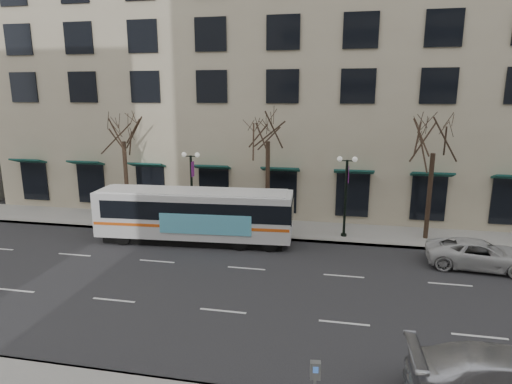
% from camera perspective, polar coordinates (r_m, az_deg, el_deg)
% --- Properties ---
extents(ground, '(160.00, 160.00, 0.00)m').
position_cam_1_polar(ground, '(20.67, -2.69, -12.59)').
color(ground, black).
rests_on(ground, ground).
extents(sidewalk_far, '(80.00, 4.00, 0.15)m').
position_cam_1_polar(sidewalk_far, '(28.50, 11.59, -5.38)').
color(sidewalk_far, gray).
rests_on(sidewalk_far, ground).
extents(building_hotel, '(40.00, 20.00, 24.00)m').
position_cam_1_polar(building_hotel, '(39.77, 1.75, 17.39)').
color(building_hotel, tan).
rests_on(building_hotel, ground).
extents(tree_far_left, '(3.60, 3.60, 8.34)m').
position_cam_1_polar(tree_far_left, '(30.66, -17.36, 8.23)').
color(tree_far_left, black).
rests_on(tree_far_left, ground).
extents(tree_far_mid, '(3.60, 3.60, 8.55)m').
position_cam_1_polar(tree_far_mid, '(27.35, 1.61, 8.74)').
color(tree_far_mid, black).
rests_on(tree_far_mid, ground).
extents(tree_far_right, '(3.60, 3.60, 8.06)m').
position_cam_1_polar(tree_far_right, '(27.56, 22.71, 6.77)').
color(tree_far_right, black).
rests_on(tree_far_right, ground).
extents(lamp_post_left, '(1.22, 0.45, 5.21)m').
position_cam_1_polar(lamp_post_left, '(28.60, -8.56, 0.76)').
color(lamp_post_left, black).
rests_on(lamp_post_left, ground).
extents(lamp_post_right, '(1.22, 0.45, 5.21)m').
position_cam_1_polar(lamp_post_right, '(26.97, 11.89, -0.12)').
color(lamp_post_right, black).
rests_on(lamp_post_right, ground).
extents(city_bus, '(12.08, 3.35, 3.24)m').
position_cam_1_polar(city_bus, '(26.34, -8.06, -2.91)').
color(city_bus, silver).
rests_on(city_bus, ground).
extents(white_pickup, '(5.45, 2.89, 1.46)m').
position_cam_1_polar(white_pickup, '(25.41, 27.63, -7.36)').
color(white_pickup, '#B8B8B8').
rests_on(white_pickup, ground).
extents(pay_station, '(0.32, 0.23, 1.37)m').
position_cam_1_polar(pay_station, '(13.30, 7.91, -22.87)').
color(pay_station, slate).
rests_on(pay_station, sidewalk_near).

